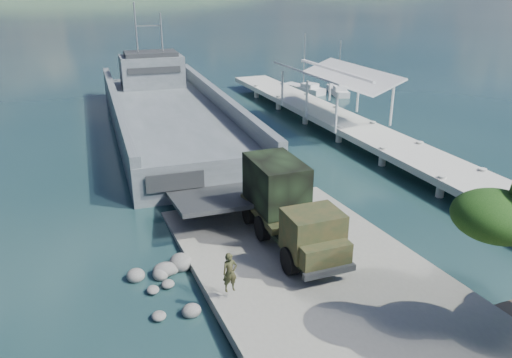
{
  "coord_description": "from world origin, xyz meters",
  "views": [
    {
      "loc": [
        -9.59,
        -17.8,
        12.46
      ],
      "look_at": [
        0.02,
        6.0,
        2.15
      ],
      "focal_mm": 35.0,
      "sensor_mm": 36.0,
      "label": 1
    }
  ],
  "objects_px": {
    "military_truck": "(287,206)",
    "landing_craft": "(171,120)",
    "soldier": "(230,281)",
    "sailboat_far": "(338,91)",
    "pier": "(339,113)",
    "sailboat_near": "(304,89)"
  },
  "relations": [
    {
      "from": "military_truck",
      "to": "sailboat_far",
      "type": "distance_m",
      "value": 36.82
    },
    {
      "from": "military_truck",
      "to": "sailboat_near",
      "type": "height_order",
      "value": "sailboat_near"
    },
    {
      "from": "sailboat_near",
      "to": "landing_craft",
      "type": "bearing_deg",
      "value": -170.66
    },
    {
      "from": "sailboat_far",
      "to": "sailboat_near",
      "type": "bearing_deg",
      "value": 160.9
    },
    {
      "from": "landing_craft",
      "to": "pier",
      "type": "bearing_deg",
      "value": -20.16
    },
    {
      "from": "military_truck",
      "to": "soldier",
      "type": "bearing_deg",
      "value": -138.14
    },
    {
      "from": "pier",
      "to": "sailboat_near",
      "type": "xyz_separation_m",
      "value": [
        4.62,
        15.58,
        -1.23
      ]
    },
    {
      "from": "landing_craft",
      "to": "sailboat_far",
      "type": "bearing_deg",
      "value": 22.37
    },
    {
      "from": "landing_craft",
      "to": "sailboat_far",
      "type": "relative_size",
      "value": 6.09
    },
    {
      "from": "pier",
      "to": "landing_craft",
      "type": "relative_size",
      "value": 1.15
    },
    {
      "from": "military_truck",
      "to": "landing_craft",
      "type": "bearing_deg",
      "value": 92.4
    },
    {
      "from": "sailboat_near",
      "to": "sailboat_far",
      "type": "distance_m",
      "value": 3.98
    },
    {
      "from": "pier",
      "to": "landing_craft",
      "type": "height_order",
      "value": "landing_craft"
    },
    {
      "from": "sailboat_near",
      "to": "sailboat_far",
      "type": "bearing_deg",
      "value": -54.16
    },
    {
      "from": "landing_craft",
      "to": "soldier",
      "type": "relative_size",
      "value": 23.01
    },
    {
      "from": "pier",
      "to": "landing_craft",
      "type": "distance_m",
      "value": 14.83
    },
    {
      "from": "sailboat_near",
      "to": "military_truck",
      "type": "bearing_deg",
      "value": -137.09
    },
    {
      "from": "sailboat_far",
      "to": "pier",
      "type": "bearing_deg",
      "value": -104.17
    },
    {
      "from": "military_truck",
      "to": "soldier",
      "type": "height_order",
      "value": "military_truck"
    },
    {
      "from": "pier",
      "to": "soldier",
      "type": "bearing_deg",
      "value": -129.97
    },
    {
      "from": "soldier",
      "to": "sailboat_far",
      "type": "bearing_deg",
      "value": 53.48
    },
    {
      "from": "landing_craft",
      "to": "sailboat_near",
      "type": "bearing_deg",
      "value": 31.43
    }
  ]
}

